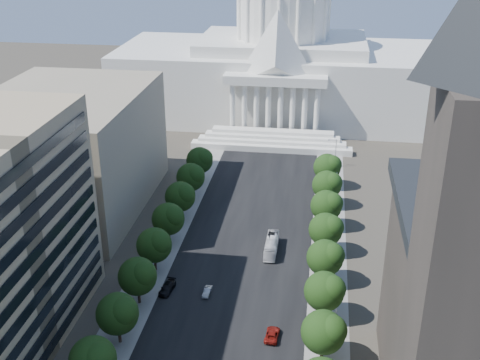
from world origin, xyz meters
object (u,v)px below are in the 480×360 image
at_px(car_dark_b, 167,288).
at_px(city_bus, 272,246).
at_px(car_red, 272,335).
at_px(car_silver, 207,292).

xyz_separation_m(car_dark_b, city_bus, (19.58, 18.61, 0.72)).
distance_m(car_red, city_bus, 30.42).
bearing_deg(car_red, city_bus, -80.36).
bearing_deg(car_silver, city_bus, 62.13).
xyz_separation_m(car_silver, car_dark_b, (-8.28, -0.09, 0.17)).
height_order(car_red, city_bus, city_bus).
relative_size(car_red, car_dark_b, 0.93).
distance_m(car_dark_b, city_bus, 27.02).
relative_size(car_red, city_bus, 0.47).
height_order(car_dark_b, city_bus, city_bus).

